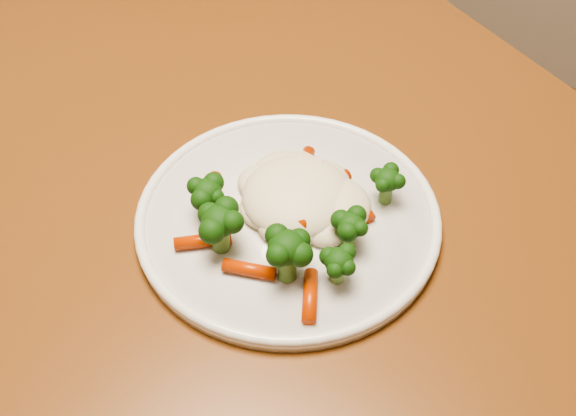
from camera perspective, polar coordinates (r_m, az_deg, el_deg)
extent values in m
cube|color=brown|center=(0.65, -0.43, -5.26)|extent=(1.42, 1.21, 0.04)
cube|color=brown|center=(1.37, -0.08, 6.52)|extent=(0.08, 0.08, 0.71)
cylinder|color=white|center=(0.66, 0.00, -0.86)|extent=(0.28, 0.28, 0.01)
ellipsoid|color=beige|center=(0.65, 0.76, 1.60)|extent=(0.12, 0.11, 0.05)
ellipsoid|color=black|center=(0.65, -6.34, 0.65)|extent=(0.04, 0.04, 0.04)
ellipsoid|color=black|center=(0.62, -5.37, -1.82)|extent=(0.05, 0.05, 0.04)
ellipsoid|color=black|center=(0.59, -0.09, -3.95)|extent=(0.05, 0.05, 0.05)
ellipsoid|color=black|center=(0.60, 3.98, -4.81)|extent=(0.04, 0.04, 0.03)
ellipsoid|color=black|center=(0.62, 4.93, -1.98)|extent=(0.04, 0.04, 0.04)
ellipsoid|color=black|center=(0.66, 7.79, 1.64)|extent=(0.04, 0.04, 0.03)
cylinder|color=#BF3604|center=(0.69, 1.22, 3.31)|extent=(0.03, 0.05, 0.01)
cylinder|color=#BF3604|center=(0.68, 3.44, 1.94)|extent=(0.02, 0.04, 0.01)
cylinder|color=#BF3604|center=(0.66, 5.57, 0.36)|extent=(0.04, 0.03, 0.01)
cylinder|color=#BF3604|center=(0.67, -6.11, 1.23)|extent=(0.03, 0.05, 0.01)
cylinder|color=#BF3604|center=(0.63, -6.75, -2.58)|extent=(0.04, 0.04, 0.01)
cylinder|color=#BF3604|center=(0.61, -3.08, -4.87)|extent=(0.05, 0.03, 0.01)
cylinder|color=#BF3604|center=(0.59, 1.75, -6.97)|extent=(0.04, 0.05, 0.01)
cylinder|color=#BF3604|center=(0.63, 2.08, -0.29)|extent=(0.01, 0.04, 0.01)
cylinder|color=#BF3604|center=(0.67, 0.48, 3.07)|extent=(0.03, 0.04, 0.01)
ellipsoid|color=brown|center=(0.65, 1.76, 1.17)|extent=(0.03, 0.03, 0.02)
ellipsoid|color=brown|center=(0.63, 1.68, -0.23)|extent=(0.02, 0.02, 0.02)
ellipsoid|color=brown|center=(0.65, -0.40, 1.70)|extent=(0.02, 0.02, 0.02)
cube|color=beige|center=(0.68, 1.60, 3.41)|extent=(0.02, 0.02, 0.01)
cube|color=beige|center=(0.67, 2.97, 2.52)|extent=(0.02, 0.02, 0.01)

